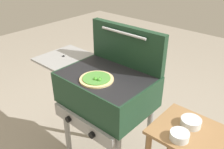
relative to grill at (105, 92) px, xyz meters
The scene contains 5 objects.
grill is the anchor object (origin of this frame).
grill_lid_open 0.37m from the grill, 86.33° to the left, with size 0.63×0.08×0.30m.
pizza_veggie 0.18m from the grill, 82.33° to the right, with size 0.23×0.23×0.04m.
topping_bowl_near 0.65m from the grill, ahead, with size 0.10×0.10×0.04m.
topping_bowl_far 0.64m from the grill, ahead, with size 0.12×0.12×0.04m.
Camera 1 is at (1.00, -1.07, 1.69)m, focal length 38.28 mm.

